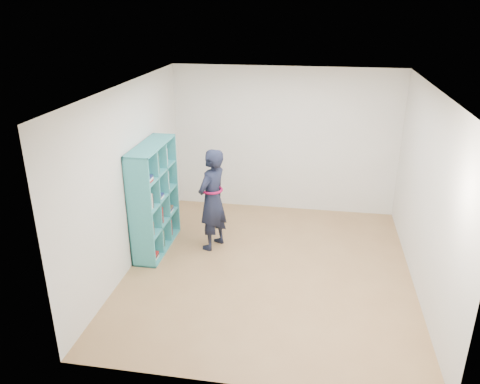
# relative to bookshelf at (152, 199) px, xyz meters

# --- Properties ---
(floor) EXTENTS (4.50, 4.50, 0.00)m
(floor) POSITION_rel_bookshelf_xyz_m (1.83, -0.37, -0.82)
(floor) COLOR olive
(floor) RESTS_ON ground
(ceiling) EXTENTS (4.50, 4.50, 0.00)m
(ceiling) POSITION_rel_bookshelf_xyz_m (1.83, -0.37, 1.78)
(ceiling) COLOR white
(ceiling) RESTS_ON wall_back
(wall_left) EXTENTS (0.02, 4.50, 2.60)m
(wall_left) POSITION_rel_bookshelf_xyz_m (-0.17, -0.37, 0.48)
(wall_left) COLOR silver
(wall_left) RESTS_ON floor
(wall_right) EXTENTS (0.02, 4.50, 2.60)m
(wall_right) POSITION_rel_bookshelf_xyz_m (3.83, -0.37, 0.48)
(wall_right) COLOR silver
(wall_right) RESTS_ON floor
(wall_back) EXTENTS (4.00, 0.02, 2.60)m
(wall_back) POSITION_rel_bookshelf_xyz_m (1.83, 1.88, 0.48)
(wall_back) COLOR silver
(wall_back) RESTS_ON floor
(wall_front) EXTENTS (4.00, 0.02, 2.60)m
(wall_front) POSITION_rel_bookshelf_xyz_m (1.83, -2.62, 0.48)
(wall_front) COLOR silver
(wall_front) RESTS_ON floor
(bookshelf) EXTENTS (0.37, 1.26, 1.68)m
(bookshelf) POSITION_rel_bookshelf_xyz_m (0.00, 0.00, 0.00)
(bookshelf) COLOR teal
(bookshelf) RESTS_ON floor
(person) EXTENTS (0.58, 0.69, 1.60)m
(person) POSITION_rel_bookshelf_xyz_m (0.89, 0.18, -0.02)
(person) COLOR black
(person) RESTS_ON floor
(smartphone) EXTENTS (0.06, 0.11, 0.14)m
(smartphone) POSITION_rel_bookshelf_xyz_m (0.79, 0.31, 0.08)
(smartphone) COLOR silver
(smartphone) RESTS_ON person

